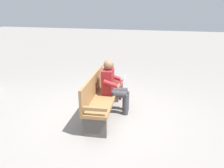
% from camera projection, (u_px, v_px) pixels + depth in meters
% --- Properties ---
extents(ground_plane, '(40.00, 40.00, 0.00)m').
position_uv_depth(ground_plane, '(104.00, 116.00, 4.68)').
color(ground_plane, gray).
extents(bench_near, '(1.84, 0.69, 0.90)m').
position_uv_depth(bench_near, '(100.00, 96.00, 4.54)').
color(bench_near, olive).
rests_on(bench_near, ground).
extents(person_seated, '(0.60, 0.60, 1.18)m').
position_uv_depth(person_seated, '(113.00, 85.00, 4.68)').
color(person_seated, maroon).
rests_on(person_seated, ground).
extents(backpack, '(0.35, 0.30, 0.44)m').
position_uv_depth(backpack, '(117.00, 89.00, 5.59)').
color(backpack, maroon).
rests_on(backpack, ground).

